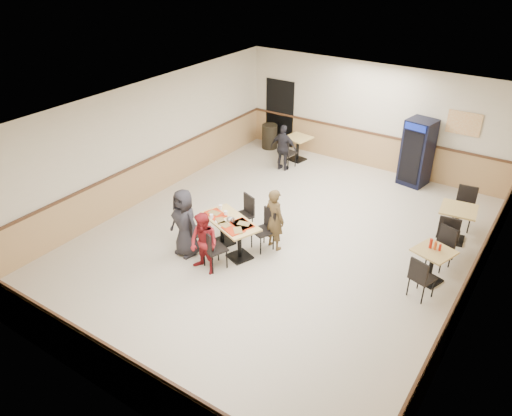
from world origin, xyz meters
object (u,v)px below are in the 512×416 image
Objects in this scene: side_table_near at (432,261)px; lone_diner at (283,148)px; back_table at (298,145)px; trash_bin at (270,136)px; diner_woman_right at (204,244)px; diner_woman_left at (185,223)px; pepsi_cooler at (417,152)px; diner_man_opposite at (275,219)px; main_table at (230,231)px; side_table_far at (457,219)px.

lone_diner is at bearing 150.48° from side_table_near.
trash_bin reaches higher than back_table.
diner_woman_right reaches higher than back_table.
pepsi_cooler is (2.92, 6.08, 0.15)m from diner_woman_left.
main_table is at bearing 56.60° from diner_man_opposite.
back_table is at bearing 103.58° from diner_woman_left.
back_table is (0.00, 0.83, -0.19)m from lone_diner.
diner_woman_right is at bearing -67.62° from main_table.
main_table is at bearing -76.33° from back_table.
trash_bin reaches higher than main_table.
diner_man_opposite is (1.44, 1.26, -0.05)m from diner_woman_left.
lone_diner reaches higher than main_table.
side_table_near is at bearing -57.78° from pepsi_cooler.
back_table is (-5.14, 3.75, 0.01)m from side_table_near.
main_table is 1.14× the size of lone_diner.
diner_woman_left reaches higher than diner_man_opposite.
diner_man_opposite is 1.67× the size of side_table_near.
diner_man_opposite is 4.04m from side_table_far.
pepsi_cooler is (2.20, 5.45, 0.41)m from main_table.
pepsi_cooler reaches higher than lone_diner.
side_table_near is (4.63, 1.94, -0.28)m from diner_woman_left.
diner_woman_right is 5.59m from side_table_far.
pepsi_cooler is (3.43, 0.39, 0.42)m from back_table.
diner_man_opposite reaches higher than side_table_near.
diner_woman_right reaches higher than main_table.
pepsi_cooler reaches higher than main_table.
side_table_far reaches higher than main_table.
main_table reaches higher than back_table.
side_table_far reaches higher than side_table_near.
pepsi_cooler reaches higher than side_table_near.
diner_woman_right is 6.73m from pepsi_cooler.
side_table_far is 1.10× the size of trash_bin.
diner_woman_left is 5.71m from back_table.
main_table is 0.98m from diner_man_opposite.
diner_woman_right is 5.29m from lone_diner.
diner_man_opposite is 1.04× the size of lone_diner.
trash_bin is (-2.45, 5.41, -0.11)m from main_table.
side_table_far is 6.76m from trash_bin.
lone_diner is 0.85m from back_table.
trash_bin is (-4.65, -0.04, -0.53)m from pepsi_cooler.
side_table_near is 1.10× the size of trash_bin.
diner_woman_left is at bearing 56.60° from diner_man_opposite.
diner_man_opposite is 5.74m from trash_bin.
side_table_far is (5.13, -1.11, -0.14)m from lone_diner.
lone_diner reaches higher than side_table_near.
pepsi_cooler is (3.43, 1.23, 0.23)m from lone_diner.
trash_bin is at bearing -49.50° from lone_diner.
diner_woman_right is 0.98× the size of lone_diner.
diner_man_opposite is (0.70, 1.54, 0.04)m from diner_woman_right.
side_table_near is (3.91, 1.31, -0.02)m from main_table.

